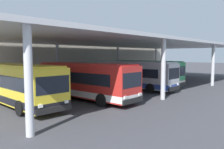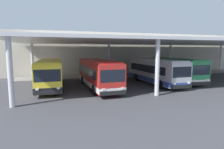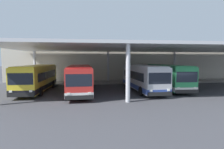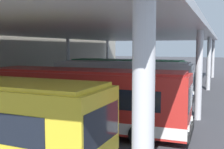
{
  "view_description": "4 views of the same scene",
  "coord_description": "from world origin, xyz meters",
  "px_view_note": "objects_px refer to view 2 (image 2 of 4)",
  "views": [
    {
      "loc": [
        -23.6,
        -12.49,
        3.84
      ],
      "look_at": [
        -5.58,
        4.08,
        1.78
      ],
      "focal_mm": 36.37,
      "sensor_mm": 36.0,
      "label": 1
    },
    {
      "loc": [
        -15.44,
        -17.96,
        4.27
      ],
      "look_at": [
        -8.78,
        3.32,
        1.4
      ],
      "focal_mm": 30.26,
      "sensor_mm": 36.0,
      "label": 2
    },
    {
      "loc": [
        -9.75,
        -18.48,
        3.82
      ],
      "look_at": [
        -6.9,
        2.81,
        2.1
      ],
      "focal_mm": 29.27,
      "sensor_mm": 36.0,
      "label": 3
    },
    {
      "loc": [
        -23.2,
        -3.76,
        4.3
      ],
      "look_at": [
        -3.32,
        4.08,
        2.19
      ],
      "focal_mm": 45.03,
      "sensor_mm": 36.0,
      "label": 4
    }
  ],
  "objects_px": {
    "bus_nearest_bay": "(50,73)",
    "bus_middle_bay": "(155,71)",
    "bus_second_bay": "(98,74)",
    "bus_far_bay": "(175,69)",
    "bench_waiting": "(88,73)"
  },
  "relations": [
    {
      "from": "bus_second_bay",
      "to": "bus_far_bay",
      "type": "bearing_deg",
      "value": 8.15
    },
    {
      "from": "bus_far_bay",
      "to": "bench_waiting",
      "type": "xyz_separation_m",
      "value": [
        -10.79,
        7.49,
        -0.99
      ]
    },
    {
      "from": "bus_nearest_bay",
      "to": "bus_second_bay",
      "type": "relative_size",
      "value": 1.0
    },
    {
      "from": "bus_nearest_bay",
      "to": "bench_waiting",
      "type": "bearing_deg",
      "value": 51.7
    },
    {
      "from": "bus_second_bay",
      "to": "bus_nearest_bay",
      "type": "bearing_deg",
      "value": 160.19
    },
    {
      "from": "bus_nearest_bay",
      "to": "bus_middle_bay",
      "type": "height_order",
      "value": "same"
    },
    {
      "from": "bus_nearest_bay",
      "to": "bus_middle_bay",
      "type": "bearing_deg",
      "value": -5.41
    },
    {
      "from": "bus_middle_bay",
      "to": "bus_far_bay",
      "type": "bearing_deg",
      "value": 14.7
    },
    {
      "from": "bus_second_bay",
      "to": "bus_far_bay",
      "type": "height_order",
      "value": "same"
    },
    {
      "from": "bus_nearest_bay",
      "to": "bench_waiting",
      "type": "height_order",
      "value": "bus_nearest_bay"
    },
    {
      "from": "bus_nearest_bay",
      "to": "bench_waiting",
      "type": "xyz_separation_m",
      "value": [
        5.72,
        7.25,
        -0.99
      ]
    },
    {
      "from": "bench_waiting",
      "to": "bus_second_bay",
      "type": "bearing_deg",
      "value": -93.4
    },
    {
      "from": "bus_nearest_bay",
      "to": "bus_far_bay",
      "type": "bearing_deg",
      "value": -0.85
    },
    {
      "from": "bus_middle_bay",
      "to": "bench_waiting",
      "type": "relative_size",
      "value": 5.89
    },
    {
      "from": "bus_second_bay",
      "to": "bus_middle_bay",
      "type": "xyz_separation_m",
      "value": [
        7.63,
        0.65,
        0.0
      ]
    }
  ]
}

